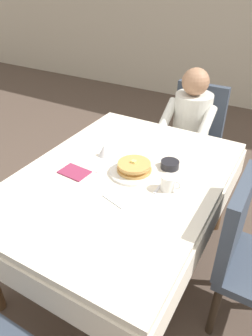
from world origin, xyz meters
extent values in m
plane|color=brown|center=(0.00, 0.00, 0.00)|extent=(14.00, 14.00, 0.00)
cube|color=silver|center=(0.00, 0.00, 0.72)|extent=(1.10, 1.50, 0.04)
cube|color=silver|center=(0.00, -0.76, 0.61)|extent=(1.10, 0.01, 0.18)
cube|color=silver|center=(0.00, 0.76, 0.61)|extent=(1.10, 0.01, 0.18)
cube|color=silver|center=(-0.56, 0.00, 0.61)|extent=(0.01, 1.50, 0.18)
cube|color=silver|center=(0.56, 0.00, 0.61)|extent=(0.01, 1.50, 0.18)
cylinder|color=brown|center=(-0.47, 0.67, 0.35)|extent=(0.07, 0.07, 0.70)
cylinder|color=brown|center=(0.47, 0.67, 0.35)|extent=(0.07, 0.07, 0.70)
cube|color=#384251|center=(0.06, 1.07, 0.42)|extent=(0.44, 0.44, 0.05)
cube|color=#384251|center=(0.06, 1.27, 0.69)|extent=(0.44, 0.06, 0.48)
cylinder|color=#2D2319|center=(0.24, 0.89, 0.20)|extent=(0.04, 0.04, 0.40)
cylinder|color=#2D2319|center=(-0.12, 0.89, 0.20)|extent=(0.04, 0.04, 0.40)
cylinder|color=#2D2319|center=(0.24, 1.25, 0.20)|extent=(0.04, 0.04, 0.40)
cylinder|color=#2D2319|center=(-0.12, 1.25, 0.20)|extent=(0.04, 0.04, 0.40)
cylinder|color=silver|center=(0.06, 1.05, 0.68)|extent=(0.30, 0.30, 0.46)
sphere|color=#A37556|center=(0.06, 1.03, 1.02)|extent=(0.21, 0.21, 0.21)
cylinder|color=silver|center=(0.22, 0.91, 0.75)|extent=(0.08, 0.29, 0.23)
cylinder|color=silver|center=(-0.10, 0.91, 0.75)|extent=(0.08, 0.29, 0.23)
cylinder|color=#383D51|center=(0.14, 0.87, 0.23)|extent=(0.10, 0.10, 0.45)
cylinder|color=#383D51|center=(-0.02, 0.87, 0.23)|extent=(0.10, 0.10, 0.45)
cube|color=#384251|center=(0.67, 0.00, 0.69)|extent=(0.06, 0.44, 0.48)
cylinder|color=#2D2319|center=(0.69, 0.18, 0.20)|extent=(0.04, 0.04, 0.40)
cylinder|color=#2D2319|center=(0.69, -0.18, 0.20)|extent=(0.04, 0.04, 0.40)
cylinder|color=white|center=(0.05, 0.06, 0.75)|extent=(0.28, 0.28, 0.02)
cylinder|color=tan|center=(0.05, 0.07, 0.77)|extent=(0.20, 0.20, 0.02)
cylinder|color=tan|center=(0.05, 0.07, 0.78)|extent=(0.18, 0.18, 0.02)
cylinder|color=tan|center=(0.06, 0.06, 0.80)|extent=(0.19, 0.19, 0.02)
cube|color=#F4E072|center=(0.05, 0.06, 0.82)|extent=(0.03, 0.03, 0.01)
cylinder|color=white|center=(0.29, 0.01, 0.78)|extent=(0.08, 0.08, 0.08)
torus|color=white|center=(0.34, 0.01, 0.79)|extent=(0.05, 0.01, 0.05)
cylinder|color=black|center=(0.21, 0.22, 0.76)|extent=(0.11, 0.11, 0.04)
cone|color=silver|center=(-0.21, 0.14, 0.78)|extent=(0.08, 0.08, 0.07)
cube|color=silver|center=(-0.14, 0.04, 0.74)|extent=(0.02, 0.18, 0.00)
cube|color=silver|center=(0.24, 0.04, 0.74)|extent=(0.02, 0.20, 0.00)
cube|color=silver|center=(0.09, -0.23, 0.74)|extent=(0.15, 0.06, 0.00)
cube|color=#8C2D4C|center=(-0.25, -0.11, 0.74)|extent=(0.18, 0.13, 0.01)
camera|label=1|loc=(0.77, -1.28, 1.77)|focal=33.52mm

